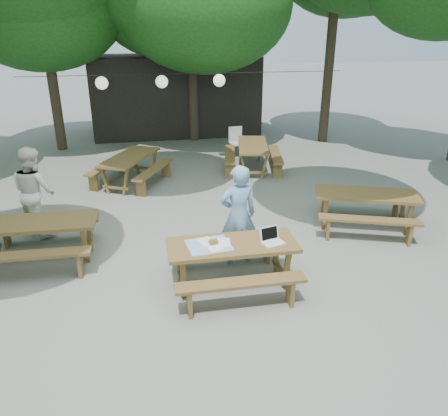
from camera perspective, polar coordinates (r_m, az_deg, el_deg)
ground at (r=7.57m, az=-3.18°, el=-7.80°), size 80.00×80.00×0.00m
pavilion at (r=17.19m, az=-6.35°, el=14.55°), size 6.00×3.00×2.80m
main_picnic_table at (r=6.91m, az=1.07°, el=-7.30°), size 2.00×1.58×0.75m
picnic_table_nw at (r=8.27m, az=-22.96°, el=-3.89°), size 2.02×1.62×0.75m
picnic_table_ne at (r=9.30m, az=17.89°, el=-0.20°), size 2.32×2.13×0.75m
picnic_table_far_w at (r=11.58m, az=-12.09°, el=4.93°), size 2.27×2.41×0.75m
picnic_table_far_e at (r=12.50m, az=3.76°, el=6.73°), size 1.93×2.18×0.75m
woman at (r=7.39m, az=1.88°, el=-0.92°), size 0.68×0.48×1.76m
second_person at (r=9.19m, az=-23.51°, el=2.00°), size 1.07×1.08×1.76m
plastic_chair at (r=13.88m, az=1.73°, el=7.85°), size 0.51×0.51×0.90m
laptop at (r=6.78m, az=6.20°, el=-3.98°), size 0.39×0.34×0.24m
tabletop_clutter at (r=6.68m, az=-1.83°, el=-4.77°), size 0.72×0.63×0.08m
paper_lanterns at (r=12.57m, az=-8.06°, el=16.04°), size 9.00×0.34×0.38m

